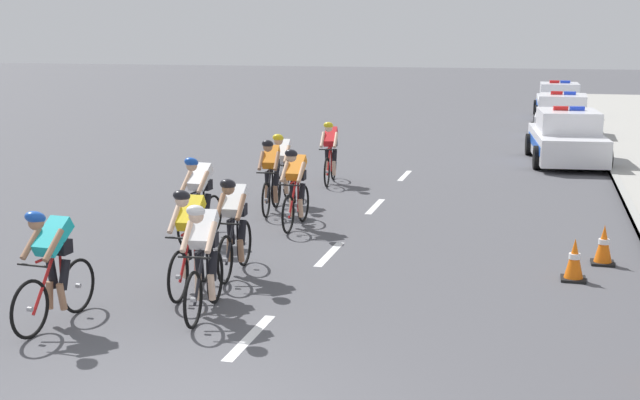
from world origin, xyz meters
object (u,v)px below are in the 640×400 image
cyclist_lead (52,265)px  cyclist_fifth (199,197)px  traffic_cone_mid (604,245)px  cyclist_seventh (282,167)px  cyclist_fourth (234,224)px  cyclist_ninth (330,151)px  police_car_second (562,117)px  cyclist_third (190,238)px  police_car_nearest (567,139)px  cyclist_second (203,257)px  cyclist_sixth (295,187)px  cyclist_eighth (271,174)px  police_car_third (559,102)px  traffic_cone_far (574,260)px

cyclist_lead → cyclist_fifth: bearing=88.9°
traffic_cone_mid → cyclist_seventh: bearing=152.2°
cyclist_fourth → cyclist_ninth: size_ratio=1.00×
cyclist_lead → police_car_second: size_ratio=0.39×
cyclist_third → traffic_cone_mid: 6.50m
cyclist_fifth → police_car_nearest: 12.76m
cyclist_second → cyclist_ninth: 9.84m
cyclist_second → police_car_second: bearing=76.8°
cyclist_third → cyclist_sixth: 4.23m
cyclist_third → cyclist_fourth: size_ratio=1.00×
cyclist_third → police_car_nearest: (5.43, 13.81, -0.11)m
cyclist_lead → cyclist_second: 1.87m
cyclist_seventh → police_car_second: bearing=65.9°
cyclist_second → cyclist_eighth: (-1.11, 6.27, 0.00)m
cyclist_third → cyclist_fifth: same height
cyclist_fifth → cyclist_eighth: size_ratio=1.00×
cyclist_fourth → cyclist_second: bearing=-81.8°
cyclist_sixth → cyclist_ninth: (-0.50, 4.72, 0.00)m
police_car_nearest → police_car_third: bearing=90.0°
cyclist_fourth → cyclist_eighth: (-0.85, 4.41, 0.00)m
traffic_cone_far → cyclist_sixth: bearing=155.6°
cyclist_second → cyclist_fourth: same height
cyclist_lead → cyclist_seventh: bearing=86.5°
police_car_nearest → traffic_cone_mid: (0.31, -10.80, -0.37)m
police_car_nearest → police_car_second: bearing=90.0°
cyclist_second → police_car_third: 28.03m
cyclist_fourth → traffic_cone_mid: 5.84m
cyclist_second → cyclist_seventh: (-1.18, 7.24, 0.00)m
police_car_nearest → traffic_cone_far: bearing=-90.8°
cyclist_fourth → traffic_cone_far: bearing=11.3°
traffic_cone_far → cyclist_fourth: bearing=-168.7°
cyclist_second → traffic_cone_far: 5.52m
cyclist_fourth → cyclist_fifth: 2.27m
cyclist_lead → cyclist_fourth: same height
cyclist_sixth → cyclist_seventh: bearing=113.5°
cyclist_fourth → police_car_second: bearing=74.8°
cyclist_seventh → police_car_nearest: police_car_nearest is taller
cyclist_sixth → police_car_nearest: 10.88m
cyclist_third → cyclist_fifth: 3.00m
cyclist_fifth → cyclist_third: bearing=-69.9°
cyclist_seventh → traffic_cone_far: bearing=-36.8°
cyclist_fourth → police_car_second: (5.14, 18.95, -0.11)m
cyclist_lead → traffic_cone_mid: cyclist_lead is taller
cyclist_ninth → cyclist_fourth: bearing=-86.5°
cyclist_eighth → police_car_second: 15.72m
cyclist_lead → police_car_third: (6.55, 28.43, -0.11)m
cyclist_seventh → police_car_third: (6.06, 20.36, -0.11)m
police_car_second → traffic_cone_mid: bearing=-88.9°
cyclist_lead → police_car_nearest: (6.55, 15.52, -0.11)m
cyclist_seventh → cyclist_eighth: size_ratio=1.00×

